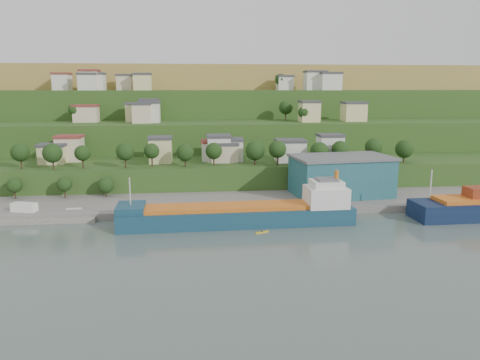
{
  "coord_description": "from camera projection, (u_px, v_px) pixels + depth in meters",
  "views": [
    {
      "loc": [
        -8.21,
        -113.2,
        36.45
      ],
      "look_at": [
        5.13,
        15.0,
        10.81
      ],
      "focal_mm": 35.0,
      "sensor_mm": 36.0,
      "label": 1
    }
  ],
  "objects": [
    {
      "name": "dinghy",
      "position": [
        74.0,
        210.0,
        134.84
      ],
      "size": [
        4.51,
        1.89,
        0.89
      ],
      "primitive_type": "cube",
      "rotation": [
        0.0,
        0.0,
        0.05
      ],
      "color": "silver",
      "rests_on": "pebble_beach"
    },
    {
      "name": "kayak_orange",
      "position": [
        186.0,
        230.0,
        121.04
      ],
      "size": [
        2.91,
        1.62,
        0.73
      ],
      "rotation": [
        0.0,
        0.0,
        -0.4
      ],
      "color": "orange",
      "rests_on": "ground"
    },
    {
      "name": "kayak_yellow",
      "position": [
        262.0,
        232.0,
        119.17
      ],
      "size": [
        3.63,
        1.93,
        0.91
      ],
      "rotation": [
        0.0,
        0.0,
        0.37
      ],
      "color": "gold",
      "rests_on": "ground"
    },
    {
      "name": "pebble_beach",
      "position": [
        30.0,
        216.0,
        134.26
      ],
      "size": [
        40.0,
        18.0,
        2.4
      ],
      "primitive_type": "cube",
      "color": "slate",
      "rests_on": "ground"
    },
    {
      "name": "warehouse",
      "position": [
        341.0,
        175.0,
        151.0
      ],
      "size": [
        32.97,
        22.42,
        12.8
      ],
      "rotation": [
        0.0,
        0.0,
        0.11
      ],
      "color": "#215A64",
      "rests_on": "quay"
    },
    {
      "name": "cargo_ship_near",
      "position": [
        245.0,
        215.0,
        125.76
      ],
      "size": [
        63.36,
        11.54,
        16.23
      ],
      "rotation": [
        0.0,
        0.0,
        0.03
      ],
      "color": "navy",
      "rests_on": "ground"
    },
    {
      "name": "hillside",
      "position": [
        205.0,
        148.0,
        282.92
      ],
      "size": [
        360.0,
        210.63,
        96.0
      ],
      "color": "#284719",
      "rests_on": "ground"
    },
    {
      "name": "caravan",
      "position": [
        24.0,
        209.0,
        131.81
      ],
      "size": [
        7.4,
        4.64,
        3.21
      ],
      "primitive_type": "cube",
      "rotation": [
        0.0,
        0.0,
        -0.28
      ],
      "color": "white",
      "rests_on": "pebble_beach"
    },
    {
      "name": "ground",
      "position": [
        226.0,
        234.0,
        118.38
      ],
      "size": [
        500.0,
        500.0,
        0.0
      ],
      "primitive_type": "plane",
      "color": "#4A5A55",
      "rests_on": "ground"
    },
    {
      "name": "quay",
      "position": [
        282.0,
        205.0,
        147.72
      ],
      "size": [
        220.0,
        26.0,
        4.0
      ],
      "primitive_type": "cube",
      "color": "slate",
      "rests_on": "ground"
    }
  ]
}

